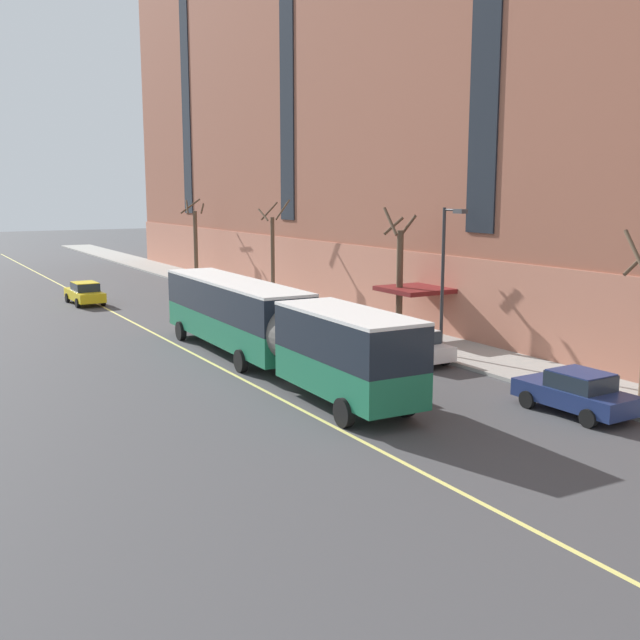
# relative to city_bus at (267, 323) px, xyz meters

# --- Properties ---
(ground_plane) EXTENTS (260.00, 260.00, 0.00)m
(ground_plane) POSITION_rel_city_bus_xyz_m (0.83, -0.47, -2.07)
(ground_plane) COLOR #424244
(sidewalk) EXTENTS (4.07, 160.00, 0.15)m
(sidewalk) POSITION_rel_city_bus_xyz_m (9.60, 2.53, -1.99)
(sidewalk) COLOR #9E9B93
(sidewalk) RESTS_ON ground
(apartment_facade) EXTENTS (15.20, 110.00, 33.51)m
(apartment_facade) POSITION_rel_city_bus_xyz_m (17.62, -0.47, 14.67)
(apartment_facade) COLOR #935642
(apartment_facade) RESTS_ON ground
(city_bus) EXTENTS (3.17, 20.45, 3.56)m
(city_bus) POSITION_rel_city_bus_xyz_m (0.00, 0.00, 0.00)
(city_bus) COLOR #1E704C
(city_bus) RESTS_ON ground
(parked_car_white_1) EXTENTS (2.08, 4.59, 1.56)m
(parked_car_white_1) POSITION_rel_city_bus_xyz_m (6.50, 4.97, -1.28)
(parked_car_white_1) COLOR silver
(parked_car_white_1) RESTS_ON ground
(parked_car_white_2) EXTENTS (1.97, 4.32, 1.56)m
(parked_car_white_2) POSITION_rel_city_bus_xyz_m (6.40, -1.96, -1.29)
(parked_car_white_2) COLOR silver
(parked_car_white_2) RESTS_ON ground
(parked_car_navy_3) EXTENTS (2.09, 4.36, 1.56)m
(parked_car_navy_3) POSITION_rel_city_bus_xyz_m (6.41, -11.45, -1.29)
(parked_car_navy_3) COLOR navy
(parked_car_navy_3) RESTS_ON ground
(taxi_cab) EXTENTS (2.01, 4.76, 1.56)m
(taxi_cab) POSITION_rel_city_bus_xyz_m (-2.44, 23.84, -1.28)
(taxi_cab) COLOR yellow
(taxi_cab) RESTS_ON ground
(street_tree_mid_block) EXTENTS (1.38, 1.37, 6.78)m
(street_tree_mid_block) POSITION_rel_city_bus_xyz_m (9.30, 3.10, 1.33)
(street_tree_mid_block) COLOR brown
(street_tree_mid_block) RESTS_ON sidewalk
(street_tree_far_uptown) EXTENTS (1.77, 1.79, 7.05)m
(street_tree_far_uptown) POSITION_rel_city_bus_xyz_m (9.34, 18.17, 1.52)
(street_tree_far_uptown) COLOR brown
(street_tree_far_uptown) RESTS_ON sidewalk
(street_tree_far_downtown) EXTENTS (1.90, 1.88, 6.99)m
(street_tree_far_downtown) POSITION_rel_city_bus_xyz_m (9.31, 33.25, 1.56)
(street_tree_far_downtown) COLOR brown
(street_tree_far_downtown) RESTS_ON sidewalk
(street_lamp) EXTENTS (0.36, 1.48, 6.86)m
(street_lamp) POSITION_rel_city_bus_xyz_m (8.17, -2.10, 2.29)
(street_lamp) COLOR #2D2D30
(street_lamp) RESTS_ON sidewalk
(lane_centerline) EXTENTS (0.16, 140.00, 0.01)m
(lane_centerline) POSITION_rel_city_bus_xyz_m (-1.70, 2.53, -2.06)
(lane_centerline) COLOR #E0D66B
(lane_centerline) RESTS_ON ground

